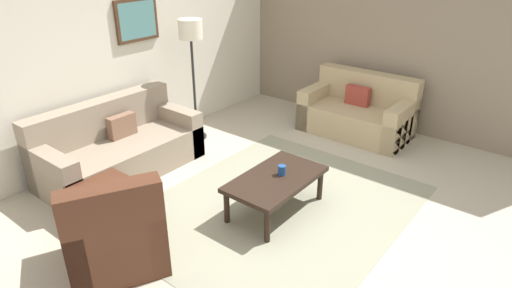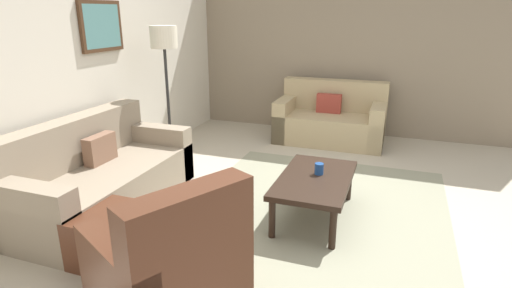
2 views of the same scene
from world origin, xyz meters
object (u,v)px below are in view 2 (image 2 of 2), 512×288
(couch_main, at_px, (95,178))
(lamp_standing, at_px, (165,52))
(ottoman, at_px, (117,237))
(coffee_table, at_px, (315,182))
(framed_artwork, at_px, (101,26))
(couch_loveseat, at_px, (331,121))
(cup, at_px, (319,169))
(armchair_leather, at_px, (172,273))

(couch_main, distance_m, lamp_standing, 1.73)
(ottoman, height_order, lamp_standing, lamp_standing)
(coffee_table, relative_size, framed_artwork, 1.71)
(coffee_table, bearing_deg, lamp_standing, 67.86)
(couch_loveseat, height_order, ottoman, couch_loveseat)
(cup, relative_size, lamp_standing, 0.06)
(ottoman, bearing_deg, framed_artwork, 37.95)
(coffee_table, bearing_deg, couch_loveseat, 6.23)
(coffee_table, bearing_deg, armchair_leather, 160.35)
(armchair_leather, relative_size, cup, 10.19)
(lamp_standing, bearing_deg, framed_artwork, 135.86)
(couch_main, bearing_deg, lamp_standing, -2.35)
(couch_main, height_order, couch_loveseat, same)
(ottoman, distance_m, cup, 1.86)
(couch_main, distance_m, cup, 2.20)
(coffee_table, distance_m, framed_artwork, 2.87)
(coffee_table, relative_size, lamp_standing, 0.64)
(couch_loveseat, bearing_deg, coffee_table, -173.77)
(armchair_leather, xyz_separation_m, coffee_table, (1.59, -0.57, 0.05))
(lamp_standing, relative_size, framed_artwork, 2.66)
(couch_loveseat, distance_m, ottoman, 3.85)
(armchair_leather, relative_size, coffee_table, 0.98)
(couch_loveseat, bearing_deg, lamp_standing, 133.53)
(cup, distance_m, framed_artwork, 2.83)
(cup, bearing_deg, lamp_standing, 69.99)
(framed_artwork, bearing_deg, couch_loveseat, -45.97)
(framed_artwork, bearing_deg, cup, -95.89)
(couch_main, height_order, framed_artwork, framed_artwork)
(framed_artwork, bearing_deg, ottoman, -142.05)
(couch_loveseat, bearing_deg, couch_main, 148.82)
(ottoman, distance_m, lamp_standing, 2.48)
(lamp_standing, bearing_deg, couch_loveseat, -46.47)
(framed_artwork, bearing_deg, coffee_table, -97.74)
(ottoman, bearing_deg, lamp_standing, 19.85)
(lamp_standing, bearing_deg, cup, -110.01)
(armchair_leather, bearing_deg, couch_loveseat, -4.12)
(coffee_table, height_order, cup, cup)
(armchair_leather, relative_size, framed_artwork, 1.68)
(coffee_table, height_order, framed_artwork, framed_artwork)
(ottoman, distance_m, coffee_table, 1.78)
(couch_main, relative_size, couch_loveseat, 1.26)
(lamp_standing, bearing_deg, coffee_table, -112.14)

